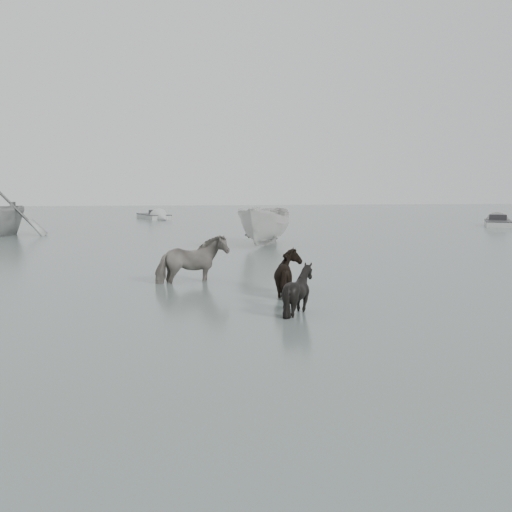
% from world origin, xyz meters
% --- Properties ---
extents(ground, '(140.00, 140.00, 0.00)m').
position_xyz_m(ground, '(0.00, 0.00, 0.00)').
color(ground, '#506059').
rests_on(ground, ground).
extents(pony_pinto, '(2.23, 1.56, 1.72)m').
position_xyz_m(pony_pinto, '(-0.42, 3.24, 0.86)').
color(pony_pinto, black).
rests_on(pony_pinto, ground).
extents(pony_dark, '(1.60, 1.74, 1.47)m').
position_xyz_m(pony_dark, '(2.04, 0.90, 0.73)').
color(pony_dark, black).
rests_on(pony_dark, ground).
extents(pony_black, '(1.43, 1.33, 1.31)m').
position_xyz_m(pony_black, '(1.73, -1.46, 0.65)').
color(pony_black, black).
rests_on(pony_black, ground).
extents(boat_small, '(3.76, 5.42, 1.96)m').
position_xyz_m(boat_small, '(3.41, 14.00, 0.98)').
color(boat_small, silver).
rests_on(boat_small, ground).
extents(skiff_port, '(3.71, 5.47, 0.75)m').
position_xyz_m(skiff_port, '(20.89, 25.14, 0.38)').
color(skiff_port, '#AFB2B0').
rests_on(skiff_port, ground).
extents(skiff_mid, '(3.42, 6.13, 0.75)m').
position_xyz_m(skiff_mid, '(-2.11, 37.45, 0.38)').
color(skiff_mid, '#A3A6A3').
rests_on(skiff_mid, ground).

